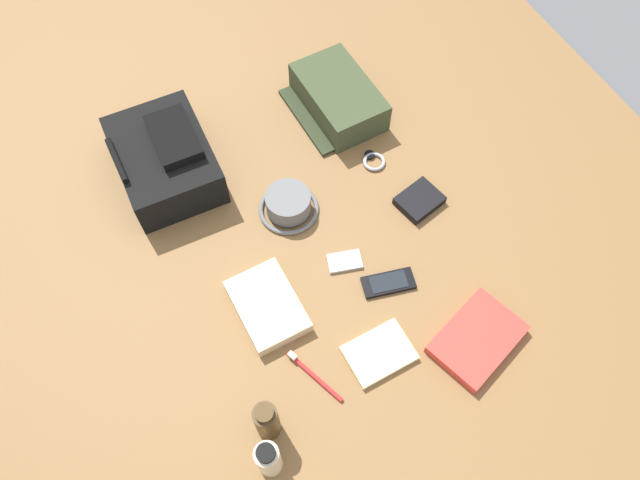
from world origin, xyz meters
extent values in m
cube|color=brown|center=(0.00, 0.00, -0.01)|extent=(2.64, 2.02, 0.02)
cube|color=black|center=(0.39, 0.26, 0.06)|extent=(0.32, 0.24, 0.12)
cube|color=black|center=(0.39, 0.22, 0.13)|extent=(0.18, 0.11, 0.03)
cylinder|color=black|center=(0.39, 0.37, 0.13)|extent=(0.14, 0.02, 0.02)
cube|color=#384228|center=(0.38, -0.25, 0.05)|extent=(0.28, 0.18, 0.10)
cube|color=#2C3520|center=(0.38, -0.16, 0.01)|extent=(0.27, 0.07, 0.01)
cylinder|color=slate|center=(0.14, 0.02, 0.04)|extent=(0.12, 0.12, 0.06)
torus|color=slate|center=(0.14, 0.02, 0.01)|extent=(0.16, 0.16, 0.01)
cylinder|color=beige|center=(-0.42, 0.33, 0.07)|extent=(0.05, 0.05, 0.13)
cylinder|color=black|center=(-0.42, 0.33, 0.14)|extent=(0.04, 0.04, 0.01)
cylinder|color=#473319|center=(-0.35, 0.30, 0.07)|extent=(0.05, 0.05, 0.14)
cylinder|color=#473319|center=(-0.35, 0.30, 0.15)|extent=(0.04, 0.04, 0.01)
cube|color=red|center=(-0.39, -0.21, 0.01)|extent=(0.20, 0.24, 0.03)
cube|color=white|center=(-0.39, -0.21, 0.01)|extent=(0.19, 0.23, 0.02)
cube|color=black|center=(-0.17, -0.10, 0.01)|extent=(0.09, 0.14, 0.01)
cube|color=black|center=(-0.17, -0.10, 0.01)|extent=(0.07, 0.10, 0.00)
cube|color=#B7B7BC|center=(-0.07, -0.04, 0.01)|extent=(0.07, 0.10, 0.01)
cylinder|color=silver|center=(-0.07, -0.05, 0.01)|extent=(0.03, 0.03, 0.00)
torus|color=#99999E|center=(0.17, -0.25, 0.01)|extent=(0.06, 0.06, 0.01)
cylinder|color=black|center=(0.19, -0.25, 0.01)|extent=(0.03, 0.03, 0.01)
cylinder|color=red|center=(-0.29, 0.16, 0.01)|extent=(0.16, 0.07, 0.01)
cube|color=white|center=(-0.23, 0.19, 0.02)|extent=(0.02, 0.02, 0.01)
cube|color=black|center=(0.00, -0.29, 0.01)|extent=(0.11, 0.13, 0.02)
cube|color=beige|center=(-0.31, 0.01, 0.01)|extent=(0.11, 0.15, 0.02)
cube|color=beige|center=(-0.09, 0.19, 0.02)|extent=(0.20, 0.14, 0.04)
camera|label=1|loc=(-0.64, 0.33, 1.37)|focal=34.32mm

